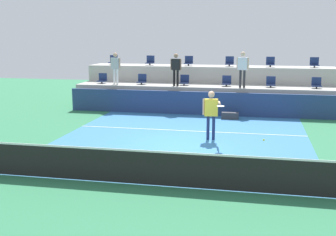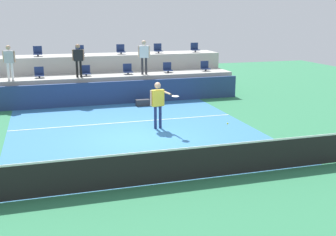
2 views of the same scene
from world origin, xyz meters
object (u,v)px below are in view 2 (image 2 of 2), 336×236
at_px(tennis_player, 158,100).
at_px(spectator_in_grey, 78,58).
at_px(stadium_chair_upper_left, 38,52).
at_px(stadium_chair_upper_mid_right, 121,50).
at_px(spectator_in_white, 144,54).
at_px(stadium_chair_lower_mid_left, 86,71).
at_px(stadium_chair_upper_far_right, 195,48).
at_px(equipment_bag, 144,103).
at_px(spectator_leaning_on_rail, 9,59).
at_px(tennis_ball, 228,124).
at_px(stadium_chair_upper_right, 158,49).
at_px(stadium_chair_lower_left, 39,73).
at_px(stadium_chair_lower_right, 168,68).
at_px(stadium_chair_lower_far_right, 205,67).
at_px(stadium_chair_upper_mid_left, 80,51).
at_px(stadium_chair_lower_mid_right, 128,70).

bearing_deg(tennis_player, spectator_in_grey, 112.59).
bearing_deg(tennis_player, stadium_chair_upper_left, 118.17).
relative_size(stadium_chair_upper_mid_right, spectator_in_white, 0.30).
height_order(stadium_chair_lower_mid_left, stadium_chair_upper_mid_right, stadium_chair_upper_mid_right).
height_order(stadium_chair_upper_far_right, equipment_bag, stadium_chair_upper_far_right).
height_order(spectator_leaning_on_rail, tennis_ball, spectator_leaning_on_rail).
xyz_separation_m(stadium_chair_lower_mid_left, stadium_chair_upper_left, (-2.22, 1.80, 0.85)).
bearing_deg(stadium_chair_upper_mid_right, stadium_chair_upper_right, 0.00).
xyz_separation_m(spectator_leaning_on_rail, spectator_in_white, (6.35, 0.00, 0.07)).
bearing_deg(stadium_chair_upper_mid_right, stadium_chair_lower_left, -157.36).
height_order(stadium_chair_lower_right, stadium_chair_lower_far_right, same).
xyz_separation_m(tennis_player, spectator_in_white, (0.86, 5.72, 1.18)).
distance_m(stadium_chair_upper_mid_left, spectator_in_grey, 2.21).
distance_m(stadium_chair_lower_far_right, equipment_bag, 4.57).
relative_size(stadium_chair_lower_mid_left, spectator_in_grey, 0.33).
height_order(tennis_player, equipment_bag, tennis_player).
xyz_separation_m(stadium_chair_lower_mid_left, stadium_chair_lower_right, (4.23, 0.00, 0.00)).
height_order(stadium_chair_lower_left, stadium_chair_upper_right, stadium_chair_upper_right).
relative_size(stadium_chair_lower_right, stadium_chair_upper_mid_left, 1.00).
distance_m(spectator_in_grey, spectator_in_white, 3.24).
xyz_separation_m(stadium_chair_upper_mid_right, spectator_leaning_on_rail, (-5.58, -2.18, -0.11)).
bearing_deg(stadium_chair_upper_right, stadium_chair_lower_far_right, -40.34).
bearing_deg(stadium_chair_lower_right, tennis_ball, -92.59).
height_order(stadium_chair_upper_right, equipment_bag, stadium_chair_upper_right).
height_order(stadium_chair_lower_right, spectator_in_grey, spectator_in_grey).
relative_size(stadium_chair_lower_mid_left, stadium_chair_upper_mid_right, 1.00).
bearing_deg(stadium_chair_upper_mid_right, tennis_ball, -80.23).
distance_m(stadium_chair_upper_right, equipment_bag, 4.73).
bearing_deg(spectator_in_white, stadium_chair_lower_mid_right, 153.54).
distance_m(tennis_player, spectator_in_white, 5.91).
xyz_separation_m(tennis_ball, equipment_bag, (-1.41, 6.31, -0.47)).
height_order(stadium_chair_lower_far_right, stadium_chair_upper_mid_right, stadium_chair_upper_mid_right).
bearing_deg(stadium_chair_lower_mid_left, equipment_bag, -39.50).
bearing_deg(stadium_chair_lower_mid_left, stadium_chair_upper_far_right, 15.72).
relative_size(stadium_chair_lower_mid_right, stadium_chair_lower_right, 1.00).
height_order(stadium_chair_lower_mid_left, stadium_chair_upper_left, stadium_chair_upper_left).
bearing_deg(stadium_chair_upper_far_right, stadium_chair_lower_left, -168.18).
height_order(stadium_chair_lower_left, tennis_player, tennis_player).
distance_m(stadium_chair_lower_left, stadium_chair_upper_right, 6.72).
bearing_deg(tennis_ball, stadium_chair_lower_right, 87.41).
relative_size(stadium_chair_lower_left, stadium_chair_upper_far_right, 1.00).
bearing_deg(stadium_chair_upper_left, spectator_leaning_on_rail, -119.95).
distance_m(stadium_chair_lower_left, stadium_chair_lower_far_right, 8.54).
relative_size(stadium_chair_upper_right, tennis_player, 0.29).
bearing_deg(stadium_chair_upper_mid_right, equipment_bag, -84.99).
height_order(stadium_chair_upper_right, spectator_in_grey, spectator_in_grey).
relative_size(stadium_chair_lower_far_right, equipment_bag, 0.68).
bearing_deg(stadium_chair_upper_mid_right, stadium_chair_upper_left, 180.00).
bearing_deg(stadium_chair_lower_mid_right, tennis_ball, -78.16).
bearing_deg(spectator_leaning_on_rail, tennis_ball, -47.30).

